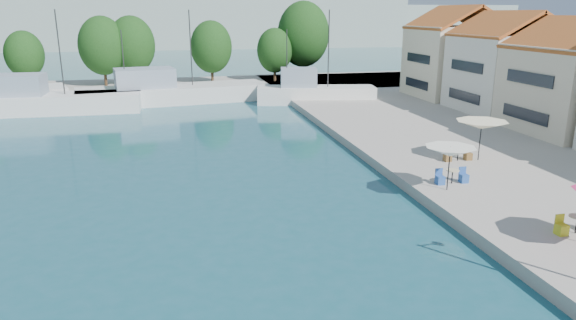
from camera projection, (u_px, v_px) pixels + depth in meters
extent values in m
cube|color=#A9A299|center=(158.00, 88.00, 65.19)|extent=(90.00, 16.00, 0.60)
cube|color=#94A298|center=(83.00, 18.00, 145.69)|extent=(180.00, 40.00, 16.00)
cube|color=#94A298|center=(304.00, 23.00, 179.68)|extent=(140.00, 40.00, 12.00)
cube|color=white|center=(505.00, 73.00, 47.40)|extent=(8.00, 8.50, 7.00)
pyramid|color=#A95425|center=(512.00, 14.00, 45.94)|extent=(8.40, 8.80, 1.80)
cube|color=beige|center=(455.00, 62.00, 55.78)|extent=(8.60, 8.50, 7.50)
pyramid|color=#A95425|center=(459.00, 9.00, 54.25)|extent=(9.00, 8.80, 1.80)
cube|color=silver|center=(47.00, 106.00, 50.26)|extent=(17.93, 4.90, 2.20)
cube|color=#8493A4|center=(14.00, 85.00, 49.15)|extent=(5.41, 3.65, 2.00)
cylinder|color=#2D2D2D|center=(60.00, 52.00, 49.20)|extent=(0.12, 0.12, 8.00)
cube|color=silver|center=(175.00, 96.00, 56.21)|extent=(20.83, 8.40, 2.20)
cube|color=#8493A4|center=(145.00, 78.00, 54.55)|extent=(6.64, 4.96, 2.00)
cylinder|color=#2D2D2D|center=(191.00, 48.00, 55.52)|extent=(0.12, 0.12, 8.00)
cylinder|color=#2D2D2D|center=(123.00, 59.00, 53.28)|extent=(0.10, 0.10, 6.00)
cube|color=silver|center=(316.00, 97.00, 55.65)|extent=(13.05, 5.61, 2.20)
cube|color=#8493A4|center=(299.00, 77.00, 55.02)|extent=(4.21, 3.20, 2.00)
cylinder|color=#2D2D2D|center=(329.00, 49.00, 54.28)|extent=(0.12, 0.12, 8.00)
cylinder|color=#2D2D2D|center=(287.00, 58.00, 54.43)|extent=(0.10, 0.10, 6.00)
cylinder|color=#3F2B19|center=(27.00, 74.00, 63.70)|extent=(0.36, 0.36, 3.04)
ellipsoid|color=#153A12|center=(24.00, 54.00, 63.03)|extent=(4.62, 4.62, 5.77)
cylinder|color=#3F2B19|center=(105.00, 70.00, 64.33)|extent=(0.36, 0.36, 3.81)
ellipsoid|color=#153A12|center=(102.00, 46.00, 63.48)|extent=(5.80, 5.80, 7.25)
cylinder|color=#3F2B19|center=(134.00, 69.00, 65.88)|extent=(0.36, 0.36, 3.82)
ellipsoid|color=#153A12|center=(132.00, 45.00, 65.03)|extent=(5.80, 5.80, 7.26)
cylinder|color=#3F2B19|center=(212.00, 69.00, 67.47)|extent=(0.36, 0.36, 3.54)
ellipsoid|color=#153A12|center=(211.00, 47.00, 66.69)|extent=(5.39, 5.39, 6.73)
cylinder|color=#3F2B19|center=(275.00, 69.00, 69.07)|extent=(0.36, 0.36, 3.11)
ellipsoid|color=#153A12|center=(275.00, 50.00, 68.39)|extent=(4.72, 4.72, 5.91)
cylinder|color=#3F2B19|center=(303.00, 62.00, 71.09)|extent=(0.36, 0.36, 4.66)
ellipsoid|color=#153A12|center=(303.00, 34.00, 70.06)|extent=(7.08, 7.08, 8.85)
cylinder|color=black|center=(449.00, 169.00, 26.35)|extent=(0.06, 0.06, 2.31)
cone|color=white|center=(450.00, 152.00, 26.10)|extent=(2.62, 2.62, 0.50)
cylinder|color=black|center=(480.00, 141.00, 31.75)|extent=(0.06, 0.06, 2.49)
cone|color=#F4EABD|center=(482.00, 125.00, 31.47)|extent=(3.16, 3.16, 0.50)
cylinder|color=black|center=(576.00, 225.00, 21.31)|extent=(0.06, 0.06, 0.74)
cube|color=gold|center=(561.00, 230.00, 21.20)|extent=(0.42, 0.42, 0.46)
cylinder|color=black|center=(452.00, 177.00, 27.57)|extent=(0.06, 0.06, 0.74)
cylinder|color=#C7BB92|center=(453.00, 170.00, 27.47)|extent=(0.70, 0.70, 0.04)
cube|color=#2853A2|center=(464.00, 178.00, 27.75)|extent=(0.42, 0.42, 0.46)
cube|color=#2853A2|center=(440.00, 180.00, 27.46)|extent=(0.42, 0.42, 0.46)
cylinder|color=black|center=(458.00, 155.00, 31.84)|extent=(0.06, 0.06, 0.74)
cylinder|color=#C7BB92|center=(458.00, 149.00, 31.74)|extent=(0.70, 0.70, 0.04)
cube|color=brown|center=(468.00, 156.00, 32.03)|extent=(0.42, 0.42, 0.46)
cube|color=brown|center=(447.00, 158.00, 31.73)|extent=(0.42, 0.42, 0.46)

